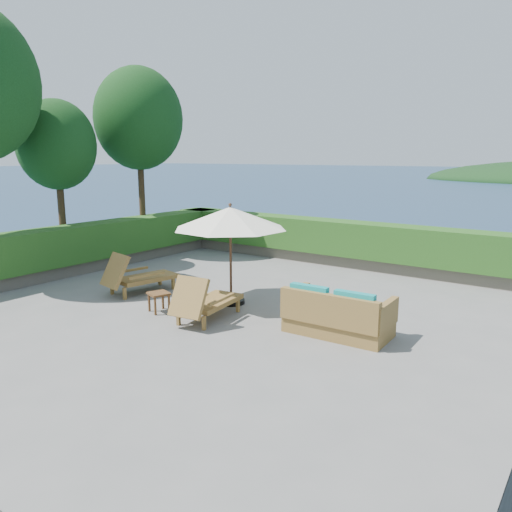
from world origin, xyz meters
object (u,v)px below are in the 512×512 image
Objects in this scene: lounge_right at (205,301)px; side_table at (159,296)px; wicker_loveseat at (337,316)px; lounge_left at (137,276)px; patio_umbrella at (230,219)px.

side_table is at bearing 179.53° from lounge_right.
wicker_loveseat is (3.69, 0.94, 0.02)m from side_table.
side_table is (-1.17, -0.14, -0.07)m from lounge_right.
lounge_left is 1.70m from side_table.
lounge_left is at bearing -164.66° from patio_umbrella.
patio_umbrella is 2.88m from lounge_left.
lounge_right reaches higher than side_table.
lounge_left is 1.05× the size of lounge_right.
patio_umbrella reaches higher than wicker_loveseat.
side_table is at bearing -121.27° from patio_umbrella.
lounge_right is at bearing 6.94° from side_table.
patio_umbrella reaches higher than lounge_left.
patio_umbrella is at bearing 169.09° from wicker_loveseat.
lounge_left is 0.96× the size of wicker_loveseat.
patio_umbrella is 3.27m from wicker_loveseat.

